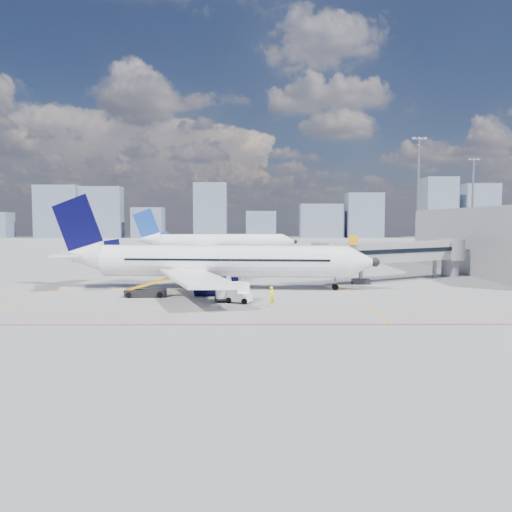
{
  "coord_description": "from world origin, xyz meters",
  "views": [
    {
      "loc": [
        3.23,
        -50.03,
        7.99
      ],
      "look_at": [
        3.64,
        6.99,
        4.0
      ],
      "focal_mm": 35.0,
      "sensor_mm": 36.0,
      "label": 1
    }
  ],
  "objects": [
    {
      "name": "floodlight_mast_ne",
      "position": [
        38.0,
        55.0,
        13.59
      ],
      "size": [
        3.2,
        0.61,
        25.45
      ],
      "color": "slate",
      "rests_on": "ground"
    },
    {
      "name": "belt_loader",
      "position": [
        -7.92,
        2.27,
        0.64
      ],
      "size": [
        6.13,
        1.76,
        2.49
      ],
      "rotation": [
        0.0,
        0.0,
        0.02
      ],
      "color": "black",
      "rests_on": "ground"
    },
    {
      "name": "cargo_dolly",
      "position": [
        1.22,
        -0.9,
        1.06
      ],
      "size": [
        3.7,
        2.0,
        1.94
      ],
      "rotation": [
        0.0,
        0.0,
        0.13
      ],
      "color": "black",
      "rests_on": "ground"
    },
    {
      "name": "baggage_tug",
      "position": [
        1.81,
        -1.64,
        0.77
      ],
      "size": [
        2.63,
        2.16,
        1.6
      ],
      "rotation": [
        0.0,
        0.0,
        -0.4
      ],
      "color": "white",
      "rests_on": "ground"
    },
    {
      "name": "jet_bridge",
      "position": [
        23.51,
        16.91,
        3.74
      ],
      "size": [
        23.55,
        15.78,
        6.3
      ],
      "color": "#979A9F",
      "rests_on": "ground"
    },
    {
      "name": "distant_skyline",
      "position": [
        4.32,
        190.0,
        11.38
      ],
      "size": [
        251.7,
        15.7,
        28.7
      ],
      "color": "slate",
      "rests_on": "ground"
    },
    {
      "name": "ground",
      "position": [
        0.0,
        0.0,
        0.0
      ],
      "size": [
        420.0,
        420.0,
        0.0
      ],
      "primitive_type": "plane",
      "color": "gray",
      "rests_on": "ground"
    },
    {
      "name": "main_aircraft",
      "position": [
        -1.82,
        8.54,
        3.22
      ],
      "size": [
        38.78,
        33.75,
        11.33
      ],
      "rotation": [
        0.0,
        0.0,
        -0.09
      ],
      "color": "white",
      "rests_on": "ground"
    },
    {
      "name": "second_aircraft",
      "position": [
        -5.2,
        62.51,
        3.23
      ],
      "size": [
        36.96,
        32.17,
        10.88
      ],
      "rotation": [
        0.0,
        0.0,
        0.08
      ],
      "color": "white",
      "rests_on": "ground"
    },
    {
      "name": "floodlight_mast_far",
      "position": [
        65.0,
        90.0,
        13.59
      ],
      "size": [
        3.2,
        0.61,
        25.45
      ],
      "color": "slate",
      "rests_on": "ground"
    },
    {
      "name": "apron_markings",
      "position": [
        -0.58,
        -3.91,
        0.01
      ],
      "size": [
        90.0,
        35.12,
        0.01
      ],
      "color": "#FBA50D",
      "rests_on": "ground"
    },
    {
      "name": "ramp_worker",
      "position": [
        5.07,
        -3.65,
        0.93
      ],
      "size": [
        0.77,
        0.81,
        1.87
      ],
      "primitive_type": "imported",
      "rotation": [
        0.0,
        0.0,
        0.93
      ],
      "color": "#F5F419",
      "rests_on": "ground"
    },
    {
      "name": "terminal_block",
      "position": [
        39.95,
        26.0,
        5.0
      ],
      "size": [
        10.0,
        42.0,
        10.0
      ],
      "color": "#979A9F",
      "rests_on": "ground"
    }
  ]
}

